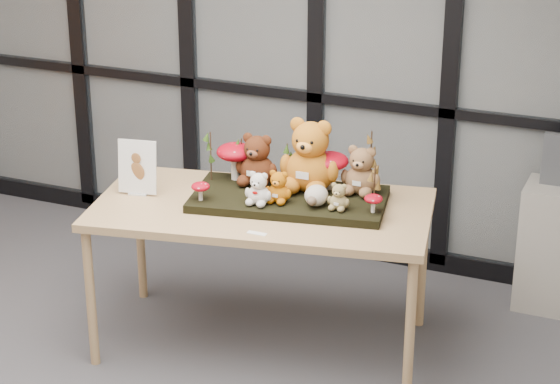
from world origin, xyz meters
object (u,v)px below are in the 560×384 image
at_px(mushroom_back_left, 235,160).
at_px(mushroom_back_right, 330,169).
at_px(diorama_tray, 289,199).
at_px(mushroom_front_right, 373,203).
at_px(bear_tan_back, 362,167).
at_px(bear_brown_medium, 257,156).
at_px(bear_pooh_yellow, 311,151).
at_px(plush_cream_hedgehog, 316,194).
at_px(bear_small_yellow, 279,185).
at_px(sign_holder, 137,170).
at_px(bear_beige_small, 339,195).
at_px(bear_white_bow, 259,186).
at_px(mushroom_front_left, 201,190).
at_px(display_table, 262,217).

bearing_deg(mushroom_back_left, mushroom_back_right, 7.51).
height_order(diorama_tray, mushroom_front_right, mushroom_front_right).
bearing_deg(mushroom_back_left, bear_tan_back, 6.51).
bearing_deg(bear_tan_back, bear_brown_medium, 178.58).
bearing_deg(bear_pooh_yellow, plush_cream_hedgehog, -71.55).
xyz_separation_m(bear_small_yellow, mushroom_front_right, (0.49, 0.06, -0.04)).
bearing_deg(bear_pooh_yellow, mushroom_back_left, 171.35).
height_order(plush_cream_hedgehog, sign_holder, sign_holder).
distance_m(bear_tan_back, sign_holder, 1.20).
height_order(bear_brown_medium, bear_beige_small, bear_brown_medium).
distance_m(bear_brown_medium, bear_white_bow, 0.29).
relative_size(diorama_tray, bear_brown_medium, 3.25).
relative_size(plush_cream_hedgehog, mushroom_front_right, 1.16).
height_order(bear_brown_medium, mushroom_front_left, bear_brown_medium).
xyz_separation_m(bear_small_yellow, mushroom_back_right, (0.18, 0.28, 0.02)).
xyz_separation_m(diorama_tray, bear_small_yellow, (-0.02, -0.10, 0.12)).
bearing_deg(bear_white_bow, bear_pooh_yellow, 48.63).
bearing_deg(bear_white_bow, display_table, 91.65).
relative_size(diorama_tray, mushroom_front_left, 9.41).
bearing_deg(sign_holder, bear_pooh_yellow, 10.17).
height_order(bear_pooh_yellow, bear_tan_back, bear_pooh_yellow).
height_order(display_table, plush_cream_hedgehog, plush_cream_hedgehog).
relative_size(bear_white_bow, bear_beige_small, 1.24).
bearing_deg(mushroom_back_left, bear_pooh_yellow, 2.36).
relative_size(display_table, diorama_tray, 1.87).
bearing_deg(bear_tan_back, plush_cream_hedgehog, -131.95).
xyz_separation_m(bear_brown_medium, mushroom_front_right, (0.70, -0.13, -0.10)).
distance_m(bear_brown_medium, bear_tan_back, 0.57).
distance_m(plush_cream_hedgehog, mushroom_back_left, 0.57).
bearing_deg(diorama_tray, bear_small_yellow, -109.61).
relative_size(bear_pooh_yellow, plush_cream_hedgehog, 3.59).
bearing_deg(sign_holder, mushroom_front_right, -3.32).
xyz_separation_m(bear_brown_medium, bear_small_yellow, (0.21, -0.19, -0.06)).
height_order(bear_pooh_yellow, bear_beige_small, bear_pooh_yellow).
bearing_deg(sign_holder, mushroom_back_right, 11.07).
xyz_separation_m(display_table, mushroom_front_right, (0.59, 0.05, 0.16)).
xyz_separation_m(display_table, bear_pooh_yellow, (0.19, 0.21, 0.32)).
xyz_separation_m(bear_tan_back, mushroom_back_right, (-0.17, -0.01, -0.03)).
relative_size(bear_tan_back, plush_cream_hedgehog, 2.36).
distance_m(bear_tan_back, mushroom_back_right, 0.18).
bearing_deg(mushroom_back_left, mushroom_front_left, -96.08).
bearing_deg(sign_holder, mushroom_front_left, -15.84).
height_order(bear_white_bow, mushroom_back_left, mushroom_back_left).
relative_size(bear_tan_back, mushroom_front_left, 2.65).
relative_size(bear_brown_medium, bear_white_bow, 1.62).
bearing_deg(bear_brown_medium, bear_white_bow, -75.53).
bearing_deg(mushroom_front_left, bear_beige_small, 13.29).
bearing_deg(mushroom_back_right, display_table, -136.58).
height_order(bear_pooh_yellow, mushroom_front_left, bear_pooh_yellow).
xyz_separation_m(display_table, diorama_tray, (0.12, 0.09, 0.09)).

